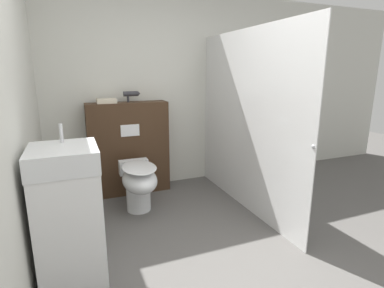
# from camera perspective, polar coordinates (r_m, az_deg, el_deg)

# --- Properties ---
(ground_plane) EXTENTS (12.00, 12.00, 0.00)m
(ground_plane) POSITION_cam_1_polar(r_m,az_deg,el_deg) (2.44, 10.86, -24.88)
(ground_plane) COLOR #565451
(wall_back) EXTENTS (8.00, 0.06, 2.50)m
(wall_back) POSITION_cam_1_polar(r_m,az_deg,el_deg) (4.00, -6.28, 9.85)
(wall_back) COLOR silver
(wall_back) RESTS_ON ground_plane
(partition_panel) EXTENTS (0.97, 0.27, 1.15)m
(partition_panel) POSITION_cam_1_polar(r_m,az_deg,el_deg) (3.82, -11.90, -0.81)
(partition_panel) COLOR #3D2819
(partition_panel) RESTS_ON ground_plane
(shower_glass) EXTENTS (0.04, 2.08, 1.95)m
(shower_glass) POSITION_cam_1_polar(r_m,az_deg,el_deg) (3.32, 10.18, 4.13)
(shower_glass) COLOR silver
(shower_glass) RESTS_ON ground_plane
(toilet) EXTENTS (0.36, 0.64, 0.54)m
(toilet) POSITION_cam_1_polar(r_m,az_deg,el_deg) (3.32, -10.10, -7.24)
(toilet) COLOR white
(toilet) RESTS_ON ground_plane
(sink_vanity) EXTENTS (0.46, 0.50, 1.15)m
(sink_vanity) POSITION_cam_1_polar(r_m,az_deg,el_deg) (2.40, -22.37, -12.19)
(sink_vanity) COLOR white
(sink_vanity) RESTS_ON ground_plane
(hair_drier) EXTENTS (0.21, 0.06, 0.13)m
(hair_drier) POSITION_cam_1_polar(r_m,az_deg,el_deg) (3.74, -11.47, 9.29)
(hair_drier) COLOR #2D2D33
(hair_drier) RESTS_ON partition_panel
(folded_towel) EXTENTS (0.22, 0.17, 0.05)m
(folded_towel) POSITION_cam_1_polar(r_m,az_deg,el_deg) (3.68, -15.97, 7.90)
(folded_towel) COLOR beige
(folded_towel) RESTS_ON partition_panel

